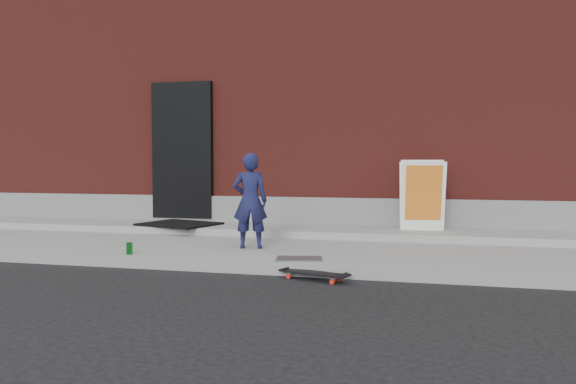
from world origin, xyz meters
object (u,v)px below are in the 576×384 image
(pizza_sign, at_px, (422,195))
(soda_can, at_px, (129,249))
(child, at_px, (250,201))
(skateboard, at_px, (314,274))

(pizza_sign, relative_size, soda_can, 7.27)
(child, distance_m, pizza_sign, 2.60)
(pizza_sign, xyz_separation_m, soda_can, (-3.22, -2.40, -0.53))
(skateboard, height_order, pizza_sign, pizza_sign)
(child, height_order, pizza_sign, child)
(soda_can, bearing_deg, skateboard, -4.53)
(child, bearing_deg, pizza_sign, -155.24)
(skateboard, xyz_separation_m, soda_can, (-2.18, 0.17, 0.15))
(skateboard, distance_m, pizza_sign, 2.86)
(child, distance_m, skateboard, 1.53)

